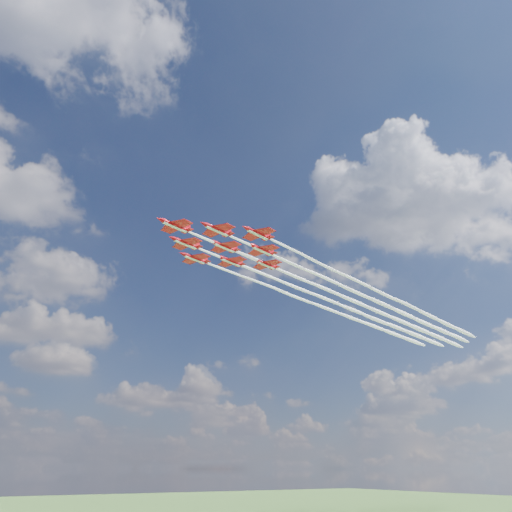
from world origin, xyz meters
name	(u,v)px	position (x,y,z in m)	size (l,w,h in m)	color
jet_lead	(328,290)	(49.43, 16.67, 80.11)	(149.45, 47.26, 2.95)	red
jet_row2_port	(357,292)	(60.54, 12.77, 80.11)	(149.45, 47.26, 2.95)	red
jet_row2_starb	(327,300)	(56.76, 25.90, 80.11)	(149.45, 47.26, 2.95)	red
jet_row3_port	(385,294)	(71.66, 8.86, 80.11)	(149.45, 47.26, 2.95)	red
jet_row3_centre	(355,302)	(67.87, 21.99, 80.11)	(149.45, 47.26, 2.95)	red
jet_row3_starb	(327,308)	(64.09, 35.12, 80.11)	(149.45, 47.26, 2.95)	red
jet_row4_port	(382,304)	(78.99, 18.08, 80.11)	(149.45, 47.26, 2.95)	red
jet_row4_starb	(353,310)	(75.20, 31.22, 80.11)	(149.45, 47.26, 2.95)	red
jet_tail	(379,312)	(86.32, 27.31, 80.11)	(149.45, 47.26, 2.95)	red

